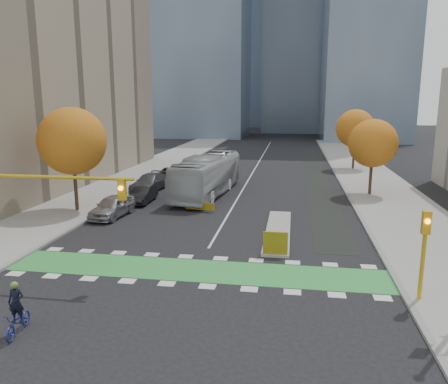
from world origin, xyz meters
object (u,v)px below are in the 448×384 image
(bus, at_px, (207,175))
(parked_car_a, at_px, (112,206))
(parked_car_d, at_px, (168,175))
(parked_car_e, at_px, (186,167))
(tree_east_near, at_px, (373,143))
(traffic_signal_west, at_px, (26,198))
(traffic_signal_east, at_px, (424,242))
(tree_west, at_px, (72,141))
(parked_car_c, at_px, (149,182))
(tree_east_far, at_px, (355,129))
(cyclist, at_px, (18,317))
(hazard_board, at_px, (275,243))
(parked_car_b, at_px, (143,194))

(bus, bearing_deg, parked_car_a, -116.15)
(parked_car_d, height_order, parked_car_e, parked_car_e)
(tree_east_near, xyz_separation_m, parked_car_e, (-19.85, 9.33, -4.04))
(traffic_signal_west, height_order, parked_car_d, traffic_signal_west)
(traffic_signal_east, bearing_deg, tree_west, 150.93)
(parked_car_c, distance_m, parked_car_e, 10.41)
(tree_east_far, height_order, traffic_signal_east, tree_east_far)
(traffic_signal_east, distance_m, parked_car_d, 33.02)
(tree_east_far, xyz_separation_m, cyclist, (-17.72, -43.73, -4.54))
(hazard_board, distance_m, parked_car_a, 14.30)
(tree_east_far, height_order, parked_car_a, tree_east_far)
(cyclist, height_order, parked_car_a, cyclist)
(tree_west, height_order, tree_east_near, tree_west)
(parked_car_b, distance_m, parked_car_c, 5.12)
(traffic_signal_east, height_order, cyclist, traffic_signal_east)
(hazard_board, distance_m, tree_east_far, 35.13)
(tree_east_near, distance_m, parked_car_b, 21.22)
(traffic_signal_west, bearing_deg, hazard_board, 21.55)
(hazard_board, bearing_deg, traffic_signal_west, -158.45)
(parked_car_b, bearing_deg, bus, 38.22)
(parked_car_b, relative_size, parked_car_e, 0.89)
(traffic_signal_east, bearing_deg, tree_east_near, 86.19)
(tree_east_near, distance_m, parked_car_a, 23.70)
(traffic_signal_east, xyz_separation_m, cyclist, (-15.72, -5.23, -2.03))
(parked_car_c, relative_size, parked_car_e, 1.17)
(tree_west, height_order, parked_car_c, tree_west)
(traffic_signal_east, bearing_deg, cyclist, -161.62)
(parked_car_a, bearing_deg, cyclist, -73.33)
(cyclist, bearing_deg, parked_car_b, 89.07)
(parked_car_c, xyz_separation_m, parked_car_e, (1.15, 10.34, 0.01))
(hazard_board, xyz_separation_m, parked_car_a, (-12.59, 6.78, 0.02))
(parked_car_c, bearing_deg, traffic_signal_east, -40.36)
(traffic_signal_west, relative_size, cyclist, 4.05)
(hazard_board, distance_m, parked_car_b, 16.76)
(hazard_board, relative_size, traffic_signal_west, 0.16)
(tree_west, bearing_deg, parked_car_c, 71.53)
(tree_west, relative_size, traffic_signal_east, 2.01)
(parked_car_c, relative_size, parked_car_d, 1.10)
(parked_car_b, bearing_deg, tree_west, -136.65)
(cyclist, bearing_deg, parked_car_e, 86.05)
(cyclist, relative_size, parked_car_a, 0.44)
(tree_east_far, xyz_separation_m, parked_car_b, (-20.42, -22.02, -4.53))
(hazard_board, height_order, cyclist, cyclist)
(tree_east_far, relative_size, parked_car_a, 1.58)
(parked_car_b, relative_size, parked_car_c, 0.76)
(traffic_signal_east, bearing_deg, tree_east_far, 87.03)
(tree_west, relative_size, tree_east_far, 1.08)
(tree_east_near, distance_m, traffic_signal_east, 22.66)
(parked_car_b, bearing_deg, traffic_signal_west, -90.99)
(tree_west, height_order, traffic_signal_west, tree_west)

